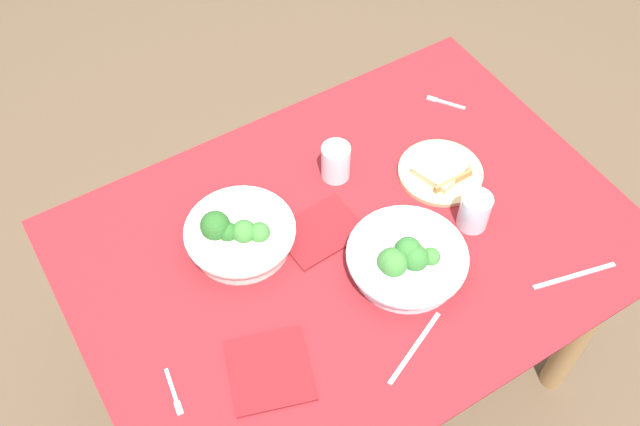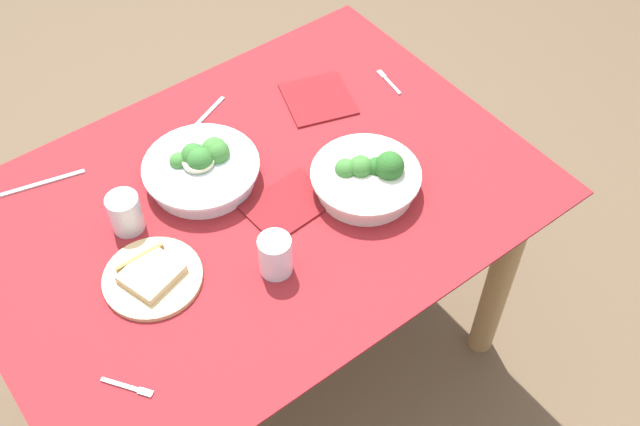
# 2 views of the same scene
# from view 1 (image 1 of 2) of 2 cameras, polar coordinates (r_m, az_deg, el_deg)

# --- Properties ---
(ground_plane) EXTENTS (6.00, 6.00, 0.00)m
(ground_plane) POSITION_cam_1_polar(r_m,az_deg,el_deg) (2.28, 1.91, -12.39)
(ground_plane) COLOR brown
(dining_table) EXTENTS (1.26, 0.90, 0.71)m
(dining_table) POSITION_cam_1_polar(r_m,az_deg,el_deg) (1.76, 2.44, -4.37)
(dining_table) COLOR maroon
(dining_table) RESTS_ON ground_plane
(broccoli_bowl_far) EXTENTS (0.25, 0.25, 0.10)m
(broccoli_bowl_far) POSITION_cam_1_polar(r_m,az_deg,el_deg) (1.63, -6.38, -1.72)
(broccoli_bowl_far) COLOR silver
(broccoli_bowl_far) RESTS_ON dining_table
(broccoli_bowl_near) EXTENTS (0.27, 0.27, 0.10)m
(broccoli_bowl_near) POSITION_cam_1_polar(r_m,az_deg,el_deg) (1.60, 6.75, -3.67)
(broccoli_bowl_near) COLOR white
(broccoli_bowl_near) RESTS_ON dining_table
(bread_side_plate) EXTENTS (0.21, 0.21, 0.03)m
(bread_side_plate) POSITION_cam_1_polar(r_m,az_deg,el_deg) (1.79, 9.46, 3.24)
(bread_side_plate) COLOR #D6B27A
(bread_side_plate) RESTS_ON dining_table
(water_glass_center) EXTENTS (0.07, 0.07, 0.10)m
(water_glass_center) POSITION_cam_1_polar(r_m,az_deg,el_deg) (1.74, 1.24, 4.03)
(water_glass_center) COLOR silver
(water_glass_center) RESTS_ON dining_table
(water_glass_side) EXTENTS (0.07, 0.07, 0.09)m
(water_glass_side) POSITION_cam_1_polar(r_m,az_deg,el_deg) (1.68, 12.03, 0.15)
(water_glass_side) COLOR silver
(water_glass_side) RESTS_ON dining_table
(fork_by_far_bowl) EXTENTS (0.07, 0.09, 0.00)m
(fork_by_far_bowl) POSITION_cam_1_polar(r_m,az_deg,el_deg) (1.97, 9.70, 8.55)
(fork_by_far_bowl) COLOR #B7B7BC
(fork_by_far_bowl) RESTS_ON dining_table
(fork_by_near_bowl) EXTENTS (0.03, 0.10, 0.00)m
(fork_by_near_bowl) POSITION_cam_1_polar(r_m,az_deg,el_deg) (1.50, -11.38, -13.73)
(fork_by_near_bowl) COLOR #B7B7BC
(fork_by_near_bowl) RESTS_ON dining_table
(table_knife_left) EXTENTS (0.20, 0.06, 0.00)m
(table_knife_left) POSITION_cam_1_polar(r_m,az_deg,el_deg) (1.70, 19.33, -4.67)
(table_knife_left) COLOR #B7B7BC
(table_knife_left) RESTS_ON dining_table
(table_knife_right) EXTENTS (0.18, 0.09, 0.00)m
(table_knife_right) POSITION_cam_1_polar(r_m,az_deg,el_deg) (1.53, 7.44, -10.44)
(table_knife_right) COLOR #B7B7BC
(table_knife_right) RESTS_ON dining_table
(napkin_folded_upper) EXTENTS (0.21, 0.21, 0.01)m
(napkin_folded_upper) POSITION_cam_1_polar(r_m,az_deg,el_deg) (1.50, -3.95, -12.17)
(napkin_folded_upper) COLOR maroon
(napkin_folded_upper) RESTS_ON dining_table
(napkin_folded_lower) EXTENTS (0.19, 0.15, 0.01)m
(napkin_folded_lower) POSITION_cam_1_polar(r_m,az_deg,el_deg) (1.67, 0.02, -1.44)
(napkin_folded_lower) COLOR maroon
(napkin_folded_lower) RESTS_ON dining_table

